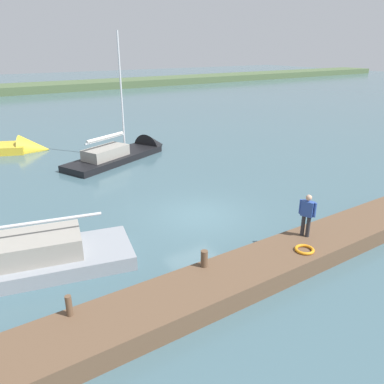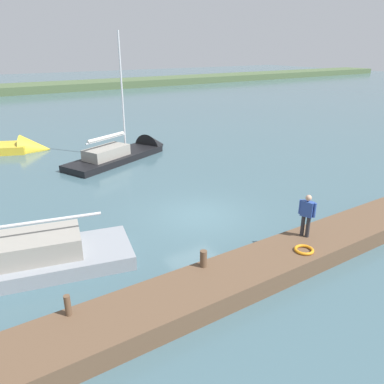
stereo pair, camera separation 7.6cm
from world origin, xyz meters
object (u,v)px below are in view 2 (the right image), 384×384
life_ring_buoy (304,250)px  sailboat_behind_pier (132,153)px  mooring_post_near (203,259)px  person_on_dock (307,213)px  mooring_post_far (68,305)px

life_ring_buoy → sailboat_behind_pier: size_ratio=0.07×
life_ring_buoy → sailboat_behind_pier: (-1.04, -16.20, -0.53)m
mooring_post_near → sailboat_behind_pier: 15.77m
life_ring_buoy → person_on_dock: 1.42m
life_ring_buoy → person_on_dock: bearing=-138.7°
mooring_post_near → life_ring_buoy: 3.56m
mooring_post_far → life_ring_buoy: (-7.59, 1.08, -0.24)m
life_ring_buoy → mooring_post_far: bearing=-8.1°
sailboat_behind_pier → person_on_dock: (0.19, 15.45, 1.39)m
mooring_post_near → life_ring_buoy: bearing=162.4°
mooring_post_near → person_on_dock: 4.29m
life_ring_buoy → person_on_dock: person_on_dock is taller
mooring_post_far → person_on_dock: bearing=177.8°
mooring_post_far → sailboat_behind_pier: size_ratio=0.06×
sailboat_behind_pier → mooring_post_far: bearing=-143.3°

